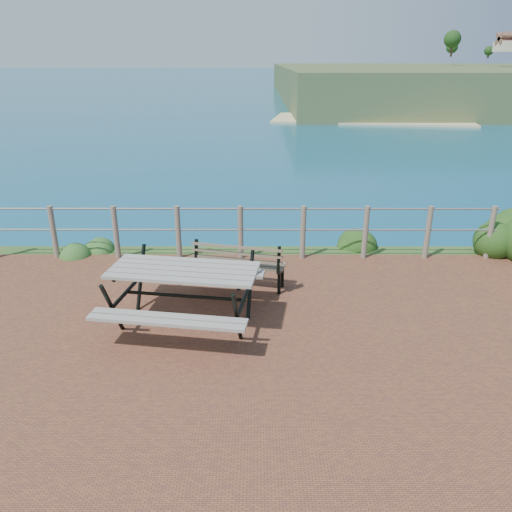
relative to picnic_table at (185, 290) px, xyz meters
The scene contains 8 objects.
ground 1.23m from the picnic_table, 51.04° to the right, with size 10.00×7.00×0.12m, color brown.
ocean 199.15m from the picnic_table, 89.80° to the left, with size 1200.00×1200.00×0.00m, color #156381.
safety_railing 2.59m from the picnic_table, 74.48° to the left, with size 9.40×0.10×1.00m.
picnic_table is the anchor object (origin of this frame).
park_bench 1.45m from the picnic_table, 59.92° to the left, with size 1.50×0.70×0.82m.
shrub_right_edge 6.44m from the picnic_table, 25.23° to the left, with size 1.08×1.08×1.55m, color #1D4214.
shrub_lip_west 3.61m from the picnic_table, 129.48° to the left, with size 0.86×0.86×0.64m, color #2F5921.
shrub_lip_east 4.54m from the picnic_table, 47.80° to the left, with size 0.74×0.74×0.47m, color #1D4214.
Camera 1 is at (0.30, -5.33, 3.52)m, focal length 35.00 mm.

